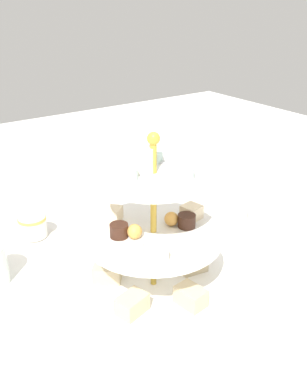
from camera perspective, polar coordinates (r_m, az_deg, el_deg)
The scene contains 5 objects.
ground_plane at distance 0.77m, azimuth -0.00°, elevation -12.63°, with size 2.40×2.40×0.00m, color white.
tiered_serving_stand at distance 0.72m, azimuth -0.02°, elevation -7.20°, with size 0.28×0.28×0.28m.
water_glass_tall_right at distance 0.91m, azimuth 14.58°, elevation -2.64°, with size 0.07×0.07×0.12m, color silver.
teacup_with_saucer at distance 0.93m, azimuth -15.71°, elevation -4.61°, with size 0.09×0.09×0.05m.
butter_knife_right at distance 1.05m, azimuth -3.27°, elevation -1.44°, with size 0.17×0.01×0.00m, color silver.
Camera 1 is at (-0.50, 0.35, 0.47)m, focal length 40.13 mm.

